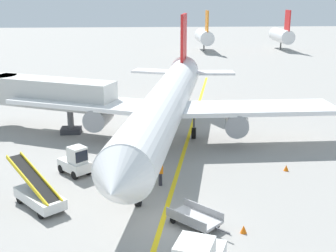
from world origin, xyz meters
name	(u,v)px	position (x,y,z in m)	size (l,w,h in m)	color
ground_plane	(173,223)	(0.00, 0.00, 0.00)	(300.00, 300.00, 0.00)	gray
taxi_line_yellow	(173,186)	(0.41, 5.00, 0.00)	(0.30, 80.00, 0.01)	yellow
airliner	(166,103)	(0.52, 13.99, 3.42)	(28.02, 35.12, 10.10)	white
jet_bridge	(39,92)	(-10.83, 18.53, 3.54)	(12.80, 7.61, 4.85)	beige
baggage_tug_near_wing	(75,162)	(-6.26, 7.37, 0.93)	(2.56, 2.66, 2.10)	silver
belt_loader_forward_hold	(38,194)	(-7.81, 2.53, 0.78)	(4.13, 4.66, 2.59)	silver
baggage_cart_loaded	(195,218)	(1.14, -0.41, 0.47)	(3.17, 3.28, 0.94)	#A5A5A8
ground_crew_marshaller	(160,172)	(-0.45, 5.11, 0.91)	(0.36, 0.24, 1.70)	#26262D
safety_cone_nose_left	(244,229)	(3.63, -1.33, 0.22)	(0.36, 0.36, 0.44)	orange
safety_cone_nose_right	(286,168)	(8.66, 7.05, 0.22)	(0.36, 0.36, 0.44)	orange
safety_cone_wingtip_left	(108,179)	(-3.92, 5.81, 0.22)	(0.36, 0.36, 0.44)	orange
distant_aircraft_mid_left	(204,36)	(12.72, 76.34, 3.22)	(3.00, 10.10, 8.80)	silver
distant_aircraft_mid_right	(282,35)	(30.32, 77.65, 3.22)	(3.00, 10.10, 8.80)	silver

